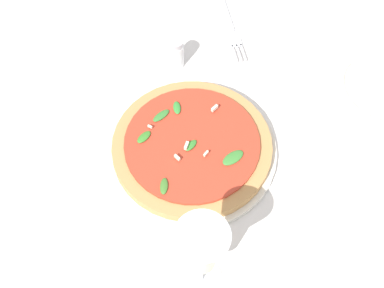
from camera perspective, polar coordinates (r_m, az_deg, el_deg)
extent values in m
plane|color=silver|center=(0.97, -1.23, -0.54)|extent=(6.00, 6.00, 0.00)
cylinder|color=silver|center=(0.96, 0.00, -0.77)|extent=(0.30, 0.30, 0.01)
cylinder|color=#B7844C|center=(0.94, 0.00, -0.29)|extent=(0.28, 0.28, 0.02)
cylinder|color=#B73823|center=(0.93, 0.00, 0.10)|extent=(0.24, 0.24, 0.01)
ellipsoid|color=#3D722A|center=(0.89, -3.01, -4.51)|extent=(0.03, 0.02, 0.01)
ellipsoid|color=#357730|center=(0.96, -3.32, 3.05)|extent=(0.03, 0.04, 0.01)
ellipsoid|color=#377C29|center=(0.94, -5.16, 0.75)|extent=(0.03, 0.03, 0.01)
ellipsoid|color=#318432|center=(0.97, -1.64, 3.90)|extent=(0.03, 0.01, 0.01)
ellipsoid|color=#3A7C31|center=(0.91, 4.39, -1.47)|extent=(0.04, 0.05, 0.01)
ellipsoid|color=#337B2C|center=(0.92, -0.14, -0.14)|extent=(0.03, 0.03, 0.01)
cube|color=#EFE5C6|center=(0.91, 1.50, -1.03)|extent=(0.01, 0.01, 0.01)
cube|color=#EFE5C6|center=(0.92, -0.59, -0.18)|extent=(0.01, 0.01, 0.01)
cube|color=#EFE5C6|center=(0.91, -1.59, -1.46)|extent=(0.01, 0.01, 0.01)
cube|color=#EFE5C6|center=(0.96, 2.43, 3.84)|extent=(0.01, 0.01, 0.01)
cube|color=#EFE5C6|center=(0.94, -4.51, 1.87)|extent=(0.01, 0.01, 0.00)
cylinder|color=white|center=(0.86, 0.90, -14.26)|extent=(0.07, 0.07, 0.00)
cylinder|color=white|center=(0.82, 0.94, -13.34)|extent=(0.01, 0.01, 0.08)
cone|color=white|center=(0.74, 1.04, -11.14)|extent=(0.08, 0.08, 0.09)
cylinder|color=beige|center=(0.76, 1.01, -11.86)|extent=(0.04, 0.04, 0.03)
cube|color=white|center=(1.17, 3.80, 13.06)|extent=(0.18, 0.15, 0.01)
cube|color=silver|center=(1.19, 3.43, 14.33)|extent=(0.14, 0.03, 0.00)
cube|color=silver|center=(1.12, 4.66, 10.77)|extent=(0.03, 0.03, 0.00)
cube|color=silver|center=(1.10, 4.57, 9.60)|extent=(0.04, 0.01, 0.00)
cube|color=silver|center=(1.10, 5.03, 9.66)|extent=(0.04, 0.01, 0.00)
cube|color=silver|center=(1.10, 5.49, 9.72)|extent=(0.04, 0.01, 0.00)
cylinder|color=silver|center=(1.06, -1.73, 9.46)|extent=(0.03, 0.03, 0.06)
cylinder|color=#B7B7BF|center=(1.04, -1.78, 10.69)|extent=(0.03, 0.03, 0.01)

